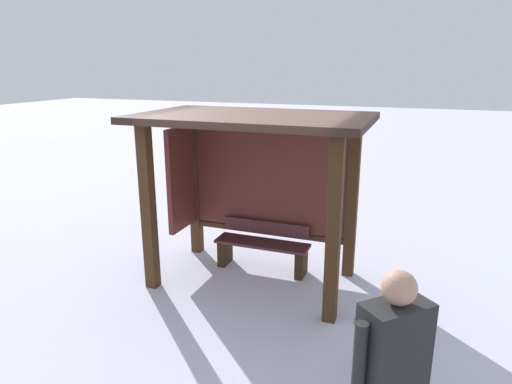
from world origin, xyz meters
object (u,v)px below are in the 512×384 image
object	(u,v)px
bench_left_inside	(263,247)
dog	(386,345)
bus_shelter	(251,158)
person_walking	(392,368)

from	to	relation	value
bench_left_inside	dog	world-z (taller)	bench_left_inside
dog	bus_shelter	bearing A→B (deg)	138.43
bench_left_inside	person_walking	bearing A→B (deg)	-57.12
person_walking	dog	world-z (taller)	person_walking
bus_shelter	dog	xyz separation A→B (m)	(2.12, -1.88, -1.34)
bus_shelter	dog	distance (m)	3.14
bus_shelter	dog	world-z (taller)	bus_shelter
bus_shelter	bench_left_inside	xyz separation A→B (m)	(0.10, 0.22, -1.45)
person_walking	dog	distance (m)	1.32
person_walking	bus_shelter	bearing A→B (deg)	125.93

